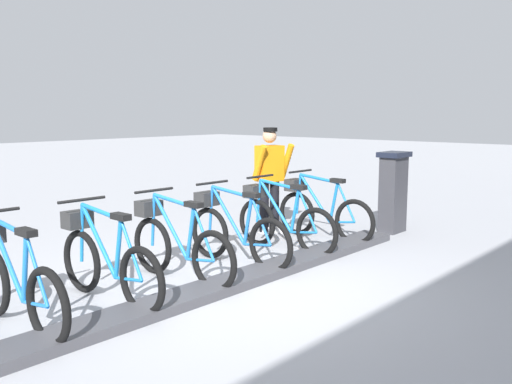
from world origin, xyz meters
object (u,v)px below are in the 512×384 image
bike_docked_5 (13,281)px  bike_docked_4 (105,260)px  payment_kiosk (393,191)px  bike_docked_1 (281,220)px  bike_docked_0 (321,211)px  bike_docked_2 (234,231)px  worker_near_rack (270,176)px  bike_docked_3 (177,244)px

bike_docked_5 → bike_docked_4: bearing=-90.0°
payment_kiosk → bike_docked_1: 2.20m
bike_docked_4 → bike_docked_5: (0.00, 0.94, 0.00)m
bike_docked_1 → bike_docked_0: bearing=-90.0°
bike_docked_0 → bike_docked_2: same height
payment_kiosk → bike_docked_2: payment_kiosk is taller
bike_docked_0 → bike_docked_5: (0.00, 4.71, 0.00)m
worker_near_rack → bike_docked_2: bearing=116.8°
bike_docked_3 → worker_near_rack: worker_near_rack is taller
bike_docked_1 → bike_docked_3: 1.88m
bike_docked_1 → bike_docked_4: same height
bike_docked_4 → bike_docked_5: bearing=90.0°
bike_docked_0 → payment_kiosk: bearing=-116.1°
bike_docked_2 → bike_docked_3: size_ratio=1.00×
payment_kiosk → bike_docked_1: (0.57, 2.11, -0.24)m
payment_kiosk → bike_docked_0: bearing=63.9°
bike_docked_1 → bike_docked_3: same height
worker_near_rack → bike_docked_1: bearing=137.6°
bike_docked_2 → bike_docked_4: bearing=90.0°
bike_docked_0 → bike_docked_2: bearing=90.0°
bike_docked_3 → bike_docked_5: 1.88m
bike_docked_3 → bike_docked_5: size_ratio=1.00×
bike_docked_4 → worker_near_rack: 3.77m
bike_docked_3 → worker_near_rack: (0.88, -2.69, 0.48)m
bike_docked_4 → bike_docked_5: 0.94m
bike_docked_3 → bike_docked_5: same height
worker_near_rack → bike_docked_5: bearing=100.9°
bike_docked_3 → bike_docked_4: bearing=90.0°
bike_docked_5 → bike_docked_3: bearing=-90.0°
bike_docked_4 → bike_docked_5: size_ratio=1.00×
bike_docked_5 → worker_near_rack: bearing=-79.1°
payment_kiosk → bike_docked_4: bearing=83.4°
bike_docked_1 → bike_docked_2: bearing=90.0°
payment_kiosk → bike_docked_5: payment_kiosk is taller
payment_kiosk → bike_docked_1: size_ratio=0.74×
bike_docked_0 → bike_docked_3: 2.83m
bike_docked_3 → bike_docked_4: 0.94m
bike_docked_0 → bike_docked_5: same height
payment_kiosk → bike_docked_5: bearing=84.4°
bike_docked_3 → worker_near_rack: 2.87m
bike_docked_2 → bike_docked_3: same height
payment_kiosk → worker_near_rack: bearing=41.8°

